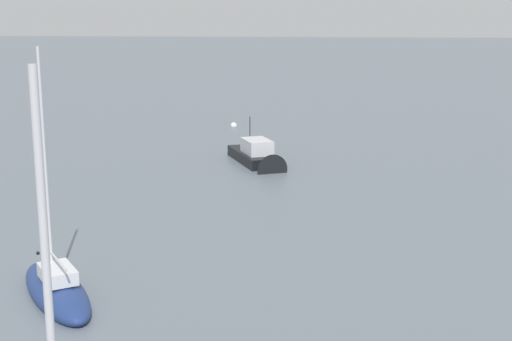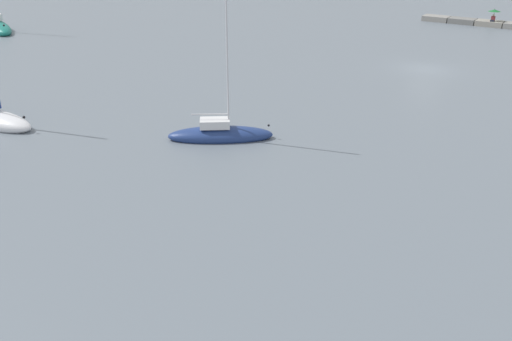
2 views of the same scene
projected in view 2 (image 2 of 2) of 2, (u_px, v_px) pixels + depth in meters
name	position (u px, v px, depth m)	size (l,w,h in m)	color
ground_plane	(426.00, 69.00, 44.87)	(500.00, 500.00, 0.00)	slate
seawall_pier	(490.00, 23.00, 61.53)	(14.38, 1.80, 0.57)	gray
person_seated_maroon_left	(493.00, 19.00, 61.03)	(0.40, 0.61, 0.73)	#1E2333
umbrella_open_green	(495.00, 10.00, 60.78)	(1.26, 1.26, 1.27)	black
sailboat_navy_near	(220.00, 134.00, 31.13)	(5.60, 4.67, 8.49)	navy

